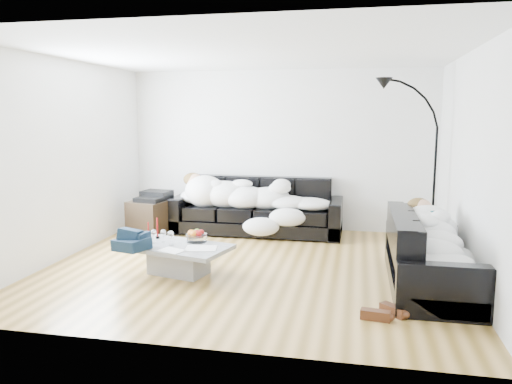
% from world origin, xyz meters
% --- Properties ---
extents(ground, '(5.00, 5.00, 0.00)m').
position_xyz_m(ground, '(0.00, 0.00, 0.00)').
color(ground, olive).
rests_on(ground, ground).
extents(wall_back, '(5.00, 0.02, 2.60)m').
position_xyz_m(wall_back, '(0.00, 2.25, 1.30)').
color(wall_back, silver).
rests_on(wall_back, ground).
extents(wall_left, '(0.02, 4.50, 2.60)m').
position_xyz_m(wall_left, '(-2.50, 0.00, 1.30)').
color(wall_left, silver).
rests_on(wall_left, ground).
extents(wall_right, '(0.02, 4.50, 2.60)m').
position_xyz_m(wall_right, '(2.50, 0.00, 1.30)').
color(wall_right, silver).
rests_on(wall_right, ground).
extents(ceiling, '(5.00, 5.00, 0.00)m').
position_xyz_m(ceiling, '(0.00, 0.00, 2.60)').
color(ceiling, white).
rests_on(ceiling, ground).
extents(sofa_back, '(2.68, 0.93, 0.88)m').
position_xyz_m(sofa_back, '(-0.29, 1.80, 0.44)').
color(sofa_back, black).
rests_on(sofa_back, ground).
extents(sofa_right, '(0.85, 1.99, 0.80)m').
position_xyz_m(sofa_right, '(2.08, -0.32, 0.40)').
color(sofa_right, black).
rests_on(sofa_right, ground).
extents(sleeper_back, '(2.27, 0.78, 0.45)m').
position_xyz_m(sleeper_back, '(-0.29, 1.75, 0.65)').
color(sleeper_back, white).
rests_on(sleeper_back, sofa_back).
extents(sleeper_right, '(0.72, 1.70, 0.42)m').
position_xyz_m(sleeper_right, '(2.08, -0.32, 0.63)').
color(sleeper_right, white).
rests_on(sleeper_right, sofa_right).
extents(teal_cushion, '(0.42, 0.38, 0.20)m').
position_xyz_m(teal_cushion, '(2.02, 0.30, 0.72)').
color(teal_cushion, '#0A434A').
rests_on(teal_cushion, sofa_right).
extents(coffee_table, '(1.33, 0.97, 0.35)m').
position_xyz_m(coffee_table, '(-0.79, -0.44, 0.17)').
color(coffee_table, '#939699').
rests_on(coffee_table, ground).
extents(fruit_bowl, '(0.29, 0.29, 0.16)m').
position_xyz_m(fruit_bowl, '(-0.63, -0.23, 0.43)').
color(fruit_bowl, white).
rests_on(fruit_bowl, coffee_table).
extents(wine_glass_a, '(0.08, 0.08, 0.16)m').
position_xyz_m(wine_glass_a, '(-1.01, -0.35, 0.43)').
color(wine_glass_a, white).
rests_on(wine_glass_a, coffee_table).
extents(wine_glass_b, '(0.09, 0.09, 0.16)m').
position_xyz_m(wine_glass_b, '(-1.11, -0.40, 0.43)').
color(wine_glass_b, white).
rests_on(wine_glass_b, coffee_table).
extents(wine_glass_c, '(0.09, 0.09, 0.18)m').
position_xyz_m(wine_glass_c, '(-0.87, -0.47, 0.44)').
color(wine_glass_c, white).
rests_on(wine_glass_c, coffee_table).
extents(candle_left, '(0.04, 0.04, 0.21)m').
position_xyz_m(candle_left, '(-1.25, -0.25, 0.45)').
color(candle_left, maroon).
rests_on(candle_left, coffee_table).
extents(candle_right, '(0.06, 0.06, 0.26)m').
position_xyz_m(candle_right, '(-1.16, -0.18, 0.48)').
color(candle_right, maroon).
rests_on(candle_right, coffee_table).
extents(newspaper_a, '(0.40, 0.33, 0.01)m').
position_xyz_m(newspaper_a, '(-0.48, -0.53, 0.36)').
color(newspaper_a, silver).
rests_on(newspaper_a, coffee_table).
extents(newspaper_b, '(0.34, 0.29, 0.01)m').
position_xyz_m(newspaper_b, '(-0.78, -0.69, 0.36)').
color(newspaper_b, silver).
rests_on(newspaper_b, coffee_table).
extents(navy_jacket, '(0.41, 0.35, 0.20)m').
position_xyz_m(navy_jacket, '(-1.25, -0.68, 0.53)').
color(navy_jacket, black).
rests_on(navy_jacket, coffee_table).
extents(shoes, '(0.54, 0.47, 0.10)m').
position_xyz_m(shoes, '(1.55, -1.30, 0.05)').
color(shoes, '#472311').
rests_on(shoes, ground).
extents(av_cabinet, '(0.73, 0.91, 0.55)m').
position_xyz_m(av_cabinet, '(-1.88, 1.43, 0.27)').
color(av_cabinet, black).
rests_on(av_cabinet, ground).
extents(stereo, '(0.48, 0.40, 0.13)m').
position_xyz_m(stereo, '(-1.88, 1.43, 0.61)').
color(stereo, black).
rests_on(stereo, av_cabinet).
extents(floor_lamp, '(0.79, 0.39, 2.09)m').
position_xyz_m(floor_lamp, '(2.30, 1.22, 1.05)').
color(floor_lamp, black).
rests_on(floor_lamp, ground).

